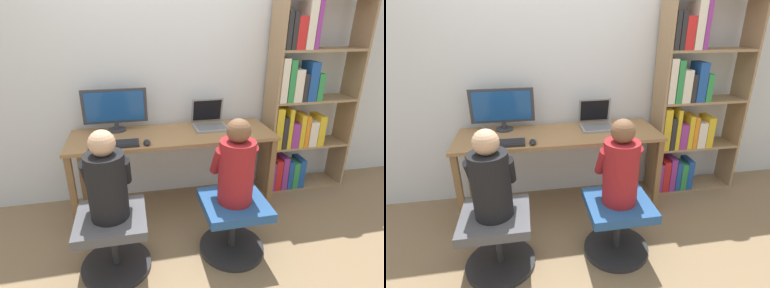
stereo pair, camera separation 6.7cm
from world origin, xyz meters
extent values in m
plane|color=#846B4C|center=(0.00, 0.00, 0.00)|extent=(14.00, 14.00, 0.00)
cube|color=silver|center=(0.00, 0.64, 1.30)|extent=(10.00, 0.05, 2.60)
cube|color=olive|center=(0.00, 0.29, 0.75)|extent=(1.81, 0.57, 0.03)
cube|color=brown|center=(-0.86, 0.04, 0.37)|extent=(0.05, 0.05, 0.74)
cube|color=brown|center=(0.86, 0.04, 0.37)|extent=(0.05, 0.05, 0.74)
cube|color=brown|center=(-0.86, 0.53, 0.37)|extent=(0.05, 0.05, 0.74)
cube|color=brown|center=(0.86, 0.53, 0.37)|extent=(0.05, 0.05, 0.74)
cylinder|color=#333338|center=(-0.49, 0.47, 0.78)|extent=(0.16, 0.16, 0.01)
cylinder|color=#333338|center=(-0.49, 0.47, 0.82)|extent=(0.04, 0.04, 0.06)
cube|color=#333338|center=(-0.49, 0.47, 1.00)|extent=(0.57, 0.02, 0.31)
cube|color=#19478C|center=(-0.49, 0.46, 1.00)|extent=(0.51, 0.01, 0.26)
cube|color=gray|center=(0.37, 0.35, 0.78)|extent=(0.31, 0.24, 0.02)
cube|color=slate|center=(0.37, 0.35, 0.79)|extent=(0.27, 0.19, 0.00)
cube|color=gray|center=(0.37, 0.49, 0.91)|extent=(0.31, 0.06, 0.24)
cube|color=black|center=(0.37, 0.49, 0.91)|extent=(0.27, 0.05, 0.20)
cube|color=#232326|center=(-0.50, 0.11, 0.78)|extent=(0.39, 0.15, 0.02)
cube|color=black|center=(-0.50, 0.11, 0.79)|extent=(0.36, 0.12, 0.00)
ellipsoid|color=black|center=(-0.24, 0.08, 0.79)|extent=(0.06, 0.11, 0.03)
cylinder|color=#262628|center=(-0.54, -0.40, 0.02)|extent=(0.51, 0.51, 0.04)
cylinder|color=#262628|center=(-0.54, -0.40, 0.21)|extent=(0.05, 0.05, 0.35)
cube|color=#4C4C51|center=(-0.54, -0.40, 0.43)|extent=(0.48, 0.46, 0.07)
cylinder|color=#262628|center=(0.36, -0.40, 0.02)|extent=(0.51, 0.51, 0.04)
cylinder|color=#262628|center=(0.36, -0.40, 0.21)|extent=(0.05, 0.05, 0.35)
cube|color=#234C84|center=(0.36, -0.40, 0.43)|extent=(0.48, 0.46, 0.07)
cylinder|color=black|center=(-0.54, -0.40, 0.69)|extent=(0.26, 0.26, 0.47)
sphere|color=tan|center=(-0.54, -0.40, 1.00)|extent=(0.17, 0.17, 0.17)
cylinder|color=black|center=(-0.67, -0.33, 0.76)|extent=(0.07, 0.20, 0.26)
cylinder|color=black|center=(-0.42, -0.33, 0.76)|extent=(0.07, 0.20, 0.26)
cylinder|color=maroon|center=(0.36, -0.40, 0.70)|extent=(0.26, 0.26, 0.48)
sphere|color=brown|center=(0.36, -0.40, 1.02)|extent=(0.17, 0.17, 0.17)
cylinder|color=maroon|center=(0.23, -0.33, 0.77)|extent=(0.07, 0.20, 0.26)
cylinder|color=maroon|center=(0.48, -0.33, 0.77)|extent=(0.07, 0.20, 0.26)
cube|color=#997A56|center=(1.00, 0.44, 0.97)|extent=(0.02, 0.28, 1.94)
cube|color=#997A56|center=(1.86, 0.44, 0.97)|extent=(0.02, 0.28, 1.94)
cube|color=#997A56|center=(1.43, 0.44, 0.01)|extent=(0.84, 0.27, 0.02)
cube|color=#997A56|center=(1.43, 0.44, 0.49)|extent=(0.84, 0.27, 0.02)
cube|color=#997A56|center=(1.43, 0.44, 0.97)|extent=(0.84, 0.27, 0.02)
cube|color=#997A56|center=(1.43, 0.44, 1.45)|extent=(0.84, 0.27, 0.02)
cube|color=#8C338C|center=(1.05, 0.41, 0.18)|extent=(0.05, 0.20, 0.32)
cube|color=red|center=(1.11, 0.38, 0.19)|extent=(0.07, 0.16, 0.34)
cube|color=#8C338C|center=(1.18, 0.41, 0.21)|extent=(0.06, 0.21, 0.37)
cube|color=#1E4C9E|center=(1.25, 0.40, 0.18)|extent=(0.05, 0.19, 0.32)
cube|color=#2D8C47|center=(1.31, 0.39, 0.17)|extent=(0.06, 0.18, 0.30)
cube|color=#1E4C9E|center=(1.38, 0.40, 0.19)|extent=(0.06, 0.20, 0.32)
cube|color=gold|center=(1.06, 0.40, 0.71)|extent=(0.07, 0.20, 0.42)
cube|color=#262628|center=(1.12, 0.41, 0.67)|extent=(0.05, 0.22, 0.33)
cube|color=gold|center=(1.17, 0.41, 0.71)|extent=(0.04, 0.21, 0.41)
cube|color=#8C338C|center=(1.24, 0.39, 0.63)|extent=(0.08, 0.17, 0.26)
cube|color=gold|center=(1.31, 0.39, 0.67)|extent=(0.05, 0.17, 0.34)
cube|color=orange|center=(1.36, 0.41, 0.67)|extent=(0.04, 0.22, 0.33)
cube|color=silver|center=(1.44, 0.42, 0.64)|extent=(0.09, 0.23, 0.26)
cube|color=gold|center=(1.53, 0.41, 0.66)|extent=(0.07, 0.20, 0.31)
cube|color=silver|center=(1.05, 0.41, 1.19)|extent=(0.07, 0.21, 0.41)
cube|color=#2D8C47|center=(1.13, 0.39, 1.18)|extent=(0.06, 0.17, 0.39)
cube|color=silver|center=(1.20, 0.41, 1.14)|extent=(0.09, 0.21, 0.30)
cube|color=#262628|center=(1.27, 0.39, 1.12)|extent=(0.04, 0.17, 0.26)
cube|color=#1E4C9E|center=(1.35, 0.40, 1.17)|extent=(0.09, 0.19, 0.37)
cube|color=#2D8C47|center=(1.43, 0.42, 1.11)|extent=(0.06, 0.23, 0.26)
cube|color=#262628|center=(1.04, 0.40, 1.62)|extent=(0.04, 0.20, 0.32)
cube|color=#262628|center=(1.09, 0.42, 1.62)|extent=(0.04, 0.23, 0.31)
cube|color=red|center=(1.16, 0.39, 1.60)|extent=(0.08, 0.17, 0.28)
cube|color=silver|center=(1.25, 0.41, 1.66)|extent=(0.08, 0.21, 0.40)
cube|color=#8C338C|center=(1.31, 0.41, 1.66)|extent=(0.04, 0.22, 0.40)
camera|label=1|loc=(-0.34, -2.20, 1.72)|focal=28.00mm
camera|label=2|loc=(-0.28, -2.21, 1.72)|focal=28.00mm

